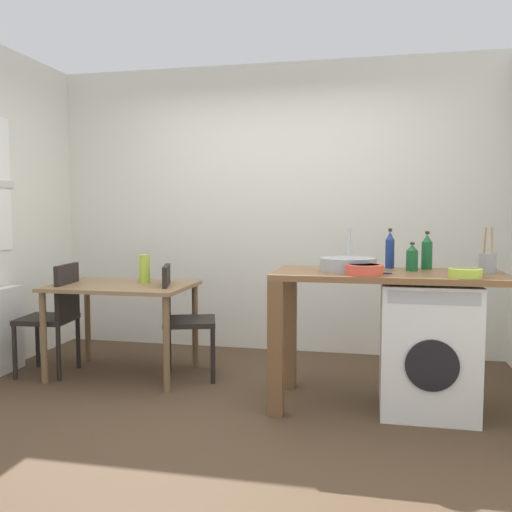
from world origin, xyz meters
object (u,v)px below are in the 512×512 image
(dining_table, at_px, (122,296))
(bottle_squat_brown, at_px, (412,258))
(chair_person_seat, at_px, (55,312))
(chair_opposite, at_px, (180,314))
(colander, at_px, (465,272))
(vase, at_px, (145,269))
(bottle_tall_green, at_px, (390,250))
(mixing_bowl, at_px, (364,269))
(bottle_clear_small, at_px, (427,252))
(washing_machine, at_px, (427,347))
(utensil_crock, at_px, (488,263))

(dining_table, bearing_deg, bottle_squat_brown, -5.55)
(chair_person_seat, relative_size, chair_opposite, 1.00)
(bottle_squat_brown, bearing_deg, chair_person_seat, 177.43)
(colander, height_order, vase, colander)
(bottle_tall_green, xyz_separation_m, mixing_bowl, (-0.17, -0.46, -0.09))
(chair_person_seat, distance_m, vase, 0.80)
(bottle_clear_small, bearing_deg, colander, -68.83)
(dining_table, relative_size, bottle_squat_brown, 5.70)
(washing_machine, height_order, utensil_crock, utensil_crock)
(dining_table, bearing_deg, mixing_bowl, -15.21)
(bottle_clear_small, bearing_deg, vase, 175.41)
(vase, bearing_deg, bottle_tall_green, -4.86)
(chair_person_seat, distance_m, utensil_crock, 3.28)
(dining_table, bearing_deg, washing_machine, -7.88)
(mixing_bowl, relative_size, utensil_crock, 0.80)
(dining_table, height_order, bottle_clear_small, bottle_clear_small)
(bottle_tall_green, bearing_deg, utensil_crock, -18.60)
(bottle_squat_brown, height_order, bottle_clear_small, bottle_clear_small)
(chair_opposite, xyz_separation_m, vase, (-0.33, 0.07, 0.35))
(chair_person_seat, distance_m, colander, 3.12)
(chair_opposite, relative_size, bottle_tall_green, 3.19)
(chair_opposite, xyz_separation_m, bottle_squat_brown, (1.74, -0.24, 0.50))
(bottle_clear_small, height_order, vase, bottle_clear_small)
(washing_machine, xyz_separation_m, mixing_bowl, (-0.41, -0.20, 0.53))
(washing_machine, bearing_deg, bottle_squat_brown, 133.69)
(utensil_crock, bearing_deg, washing_machine, -171.90)
(utensil_crock, distance_m, vase, 2.57)
(mixing_bowl, distance_m, utensil_crock, 0.82)
(washing_machine, distance_m, bottle_squat_brown, 0.60)
(bottle_tall_green, relative_size, colander, 1.41)
(washing_machine, xyz_separation_m, bottle_squat_brown, (-0.10, 0.11, 0.58))
(dining_table, distance_m, bottle_squat_brown, 2.26)
(washing_machine, distance_m, colander, 0.59)
(chair_person_seat, distance_m, bottle_tall_green, 2.68)
(vase, bearing_deg, bottle_squat_brown, -8.67)
(chair_opposite, distance_m, washing_machine, 1.88)
(bottle_squat_brown, relative_size, utensil_crock, 0.64)
(chair_opposite, xyz_separation_m, utensil_crock, (2.21, -0.30, 0.48))
(vase, bearing_deg, washing_machine, -10.98)
(chair_person_seat, distance_m, bottle_squat_brown, 2.82)
(chair_person_seat, height_order, washing_machine, chair_person_seat)
(vase, bearing_deg, chair_person_seat, -164.60)
(washing_machine, height_order, bottle_tall_green, bottle_tall_green)
(chair_opposite, bearing_deg, mixing_bowl, 52.07)
(dining_table, relative_size, colander, 5.50)
(dining_table, height_order, bottle_tall_green, bottle_tall_green)
(bottle_clear_small, bearing_deg, utensil_crock, -28.34)
(chair_opposite, relative_size, vase, 3.88)
(bottle_squat_brown, distance_m, utensil_crock, 0.47)
(bottle_clear_small, relative_size, mixing_bowl, 1.10)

